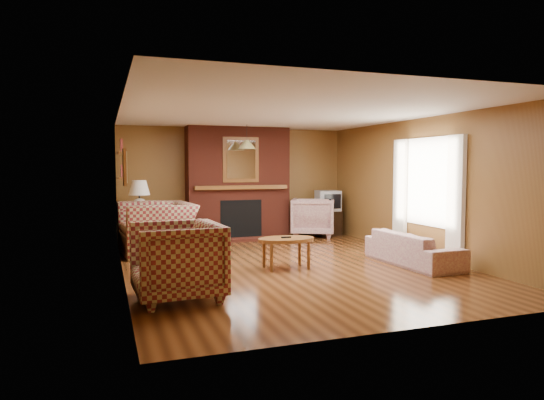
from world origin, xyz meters
name	(u,v)px	position (x,y,z in m)	size (l,w,h in m)	color
floor	(288,265)	(0.00, 0.00, 0.00)	(6.50, 6.50, 0.00)	#45230E
ceiling	(288,112)	(0.00, 0.00, 2.40)	(6.50, 6.50, 0.00)	silver
wall_back	(235,183)	(0.00, 3.25, 1.20)	(6.50, 6.50, 0.00)	brown
wall_front	(412,205)	(0.00, -3.25, 1.20)	(6.50, 6.50, 0.00)	brown
wall_left	(122,192)	(-2.50, 0.00, 1.20)	(6.50, 6.50, 0.00)	brown
wall_right	(421,187)	(2.50, 0.00, 1.20)	(6.50, 6.50, 0.00)	brown
fireplace	(238,184)	(0.00, 2.98, 1.18)	(2.20, 0.82, 2.40)	#571E13
window_right	(426,192)	(2.45, -0.20, 1.13)	(0.10, 1.85, 2.00)	beige
bookshelf	(121,160)	(-2.44, 1.90, 1.67)	(0.09, 0.55, 0.71)	brown
botanical_print	(125,167)	(-2.47, -0.30, 1.55)	(0.05, 0.40, 0.50)	brown
pendant_light	(247,144)	(0.00, 2.30, 2.00)	(0.36, 0.36, 0.48)	black
plaid_loveseat	(157,228)	(-1.85, 1.75, 0.45)	(1.40, 1.22, 0.91)	maroon
plaid_armchair	(177,261)	(-1.95, -1.47, 0.46)	(0.98, 1.01, 0.92)	maroon
floral_sofa	(413,248)	(1.90, -0.63, 0.26)	(1.76, 0.69, 0.51)	beige
floral_armchair	(313,217)	(1.68, 2.77, 0.43)	(0.92, 0.95, 0.86)	beige
coffee_table	(286,242)	(-0.13, -0.26, 0.41)	(0.89, 0.55, 0.49)	brown
side_table	(140,231)	(-2.10, 2.45, 0.32)	(0.48, 0.48, 0.63)	brown
table_lamp	(139,196)	(-2.10, 2.45, 1.00)	(0.40, 0.40, 0.66)	silver
tv_stand	(328,223)	(2.05, 2.80, 0.28)	(0.51, 0.46, 0.56)	black
crt_tv	(328,201)	(2.05, 2.79, 0.78)	(0.55, 0.55, 0.46)	#B1B4B9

